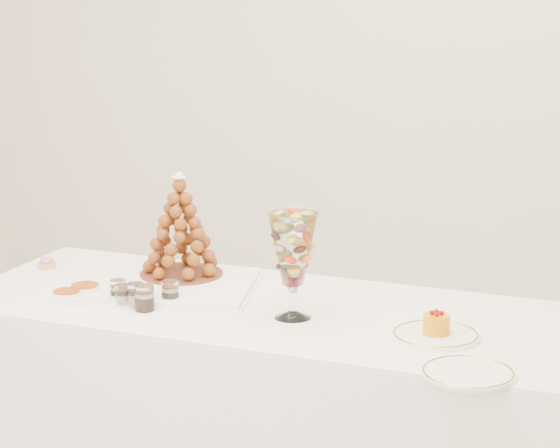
% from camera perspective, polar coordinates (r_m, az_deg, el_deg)
% --- Properties ---
extents(buffet_table, '(1.91, 0.83, 0.71)m').
position_cam_1_polar(buffet_table, '(3.41, -0.93, -10.00)').
color(buffet_table, white).
rests_on(buffet_table, ground).
extents(lace_tray, '(0.66, 0.57, 0.02)m').
position_cam_1_polar(lace_tray, '(3.48, -6.18, -3.19)').
color(lace_tray, white).
rests_on(lace_tray, buffet_table).
extents(macaron_vase, '(0.14, 0.14, 0.31)m').
position_cam_1_polar(macaron_vase, '(3.12, 0.67, -1.39)').
color(macaron_vase, white).
rests_on(macaron_vase, buffet_table).
extents(cake_plate, '(0.24, 0.24, 0.01)m').
position_cam_1_polar(cake_plate, '(3.04, 8.14, -5.78)').
color(cake_plate, white).
rests_on(cake_plate, buffet_table).
extents(spare_plate, '(0.24, 0.24, 0.01)m').
position_cam_1_polar(spare_plate, '(2.78, 9.80, -7.70)').
color(spare_plate, white).
rests_on(spare_plate, buffet_table).
extents(pink_tart, '(0.06, 0.06, 0.04)m').
position_cam_1_polar(pink_tart, '(3.76, -12.08, -2.01)').
color(pink_tart, tan).
rests_on(pink_tart, buffet_table).
extents(verrine_a, '(0.05, 0.05, 0.07)m').
position_cam_1_polar(verrine_a, '(3.36, -8.45, -3.45)').
color(verrine_a, white).
rests_on(verrine_a, buffet_table).
extents(verrine_b, '(0.07, 0.07, 0.07)m').
position_cam_1_polar(verrine_b, '(3.29, -7.57, -3.69)').
color(verrine_b, white).
rests_on(verrine_b, buffet_table).
extents(verrine_c, '(0.07, 0.07, 0.07)m').
position_cam_1_polar(verrine_c, '(3.31, -5.76, -3.56)').
color(verrine_c, white).
rests_on(verrine_c, buffet_table).
extents(verrine_d, '(0.06, 0.06, 0.06)m').
position_cam_1_polar(verrine_d, '(3.31, -8.19, -3.70)').
color(verrine_d, white).
rests_on(verrine_d, buffet_table).
extents(verrine_e, '(0.06, 0.06, 0.08)m').
position_cam_1_polar(verrine_e, '(3.25, -7.09, -3.86)').
color(verrine_e, white).
rests_on(verrine_e, buffet_table).
extents(ramekin_back, '(0.10, 0.10, 0.03)m').
position_cam_1_polar(ramekin_back, '(3.44, -10.15, -3.42)').
color(ramekin_back, white).
rests_on(ramekin_back, buffet_table).
extents(ramekin_front, '(0.09, 0.09, 0.03)m').
position_cam_1_polar(ramekin_front, '(3.39, -11.08, -3.71)').
color(ramekin_front, white).
rests_on(ramekin_front, buffet_table).
extents(croquembouche, '(0.27, 0.27, 0.34)m').
position_cam_1_polar(croquembouche, '(3.51, -5.23, -0.06)').
color(croquembouche, brown).
rests_on(croquembouche, lace_tray).
extents(mousse_cake, '(0.08, 0.08, 0.07)m').
position_cam_1_polar(mousse_cake, '(3.03, 8.17, -5.18)').
color(mousse_cake, orange).
rests_on(mousse_cake, cake_plate).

